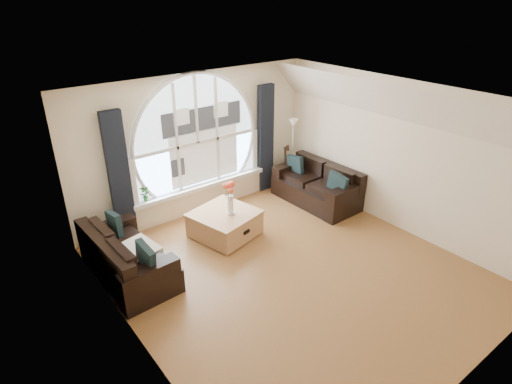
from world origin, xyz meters
name	(u,v)px	position (x,y,z in m)	size (l,w,h in m)	color
ground	(291,271)	(0.00, 0.00, 0.00)	(5.00, 5.50, 0.01)	brown
ceiling	(298,102)	(0.00, 0.00, 2.70)	(5.00, 5.50, 0.01)	silver
wall_back	(196,144)	(0.00, 2.75, 1.35)	(5.00, 0.01, 2.70)	beige
wall_front	(482,292)	(0.00, -2.75, 1.35)	(5.00, 0.01, 2.70)	beige
wall_left	(130,255)	(-2.50, 0.00, 1.35)	(0.01, 5.50, 2.70)	beige
wall_right	(399,156)	(2.50, 0.00, 1.35)	(0.01, 5.50, 2.70)	beige
attic_slope	(396,103)	(2.20, 0.00, 2.35)	(0.92, 5.50, 0.72)	silver
arched_window	(196,131)	(0.00, 2.72, 1.62)	(2.60, 0.06, 2.15)	silver
window_sill	(202,186)	(0.00, 2.65, 0.51)	(2.90, 0.22, 0.08)	white
window_frame	(197,131)	(0.00, 2.69, 1.62)	(2.76, 0.08, 2.15)	white
neighbor_house	(204,136)	(0.15, 2.71, 1.50)	(1.70, 0.02, 1.50)	silver
curtain_left	(119,177)	(-1.60, 2.63, 1.15)	(0.35, 0.12, 2.30)	black
curtain_right	(266,139)	(1.60, 2.63, 1.15)	(0.35, 0.12, 2.30)	black
sofa_left	(128,254)	(-2.04, 1.43, 0.40)	(0.88, 1.75, 0.78)	black
sofa_right	(316,184)	(2.01, 1.48, 0.40)	(0.90, 1.80, 0.80)	black
coffee_chest	(225,223)	(-0.21, 1.54, 0.25)	(1.03, 1.03, 0.50)	#A4764A
throw_blanket	(137,250)	(-1.94, 1.31, 0.50)	(0.55, 0.55, 0.10)	silver
vase_flowers	(230,194)	(-0.14, 1.44, 0.85)	(0.24, 0.24, 0.70)	white
floor_lamp	(292,156)	(2.02, 2.23, 0.80)	(0.24, 0.24, 1.60)	#B2B2B2
guitar	(284,167)	(1.89, 2.35, 0.53)	(0.36, 0.24, 1.06)	brown
potted_plant	(145,193)	(-1.18, 2.65, 0.70)	(0.16, 0.11, 0.31)	#1E6023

